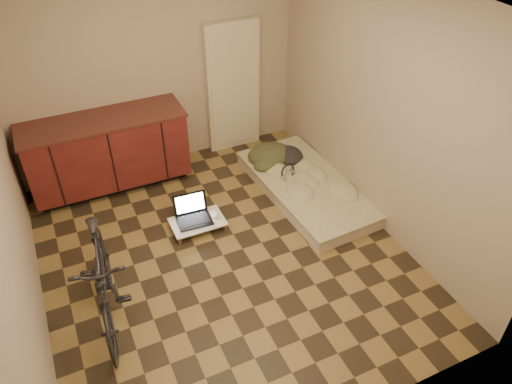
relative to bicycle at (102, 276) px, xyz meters
name	(u,v)px	position (x,y,z in m)	size (l,w,h in m)	color
room_shell	(217,148)	(1.20, 0.27, 0.81)	(3.50, 4.00, 2.60)	olive
cabinets	(108,152)	(0.45, 1.97, -0.03)	(1.84, 0.62, 0.91)	black
appliance_panel	(233,87)	(2.15, 2.21, 0.36)	(0.70, 0.10, 1.70)	beige
bicycle	(102,276)	(0.00, 0.00, 0.00)	(0.45, 1.53, 0.99)	black
futon	(307,187)	(2.50, 0.83, -0.41)	(1.02, 1.96, 0.16)	beige
clothing_pile	(275,150)	(2.38, 1.45, -0.21)	(0.60, 0.50, 0.24)	#393D23
headphones	(288,171)	(2.34, 1.02, -0.25)	(0.22, 0.20, 0.15)	black
lap_desk	(198,222)	(1.11, 0.78, -0.41)	(0.58, 0.38, 0.10)	brown
laptop	(193,215)	(1.08, 0.84, -0.35)	(0.39, 0.35, 0.25)	black
mouse	(216,215)	(1.32, 0.77, -0.38)	(0.07, 0.11, 0.04)	white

